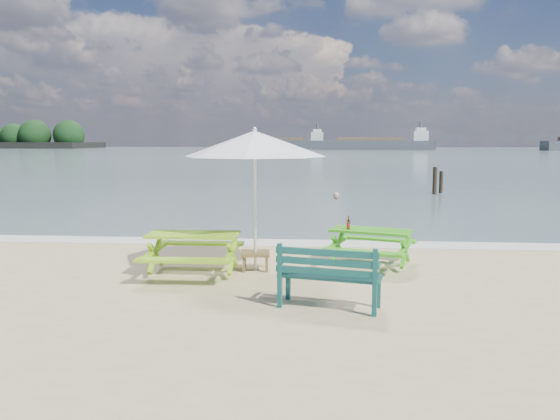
# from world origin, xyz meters

# --- Properties ---
(sea) EXTENTS (300.00, 300.00, 0.00)m
(sea) POSITION_xyz_m (0.00, 85.00, 0.00)
(sea) COLOR slate
(sea) RESTS_ON ground
(foam_strip) EXTENTS (22.00, 0.90, 0.01)m
(foam_strip) POSITION_xyz_m (0.00, 4.60, 0.01)
(foam_strip) COLOR silver
(foam_strip) RESTS_ON ground
(picnic_table_left) EXTENTS (1.64, 1.82, 0.77)m
(picnic_table_left) POSITION_xyz_m (-1.84, 1.39, 0.37)
(picnic_table_left) COLOR #80B91C
(picnic_table_left) RESTS_ON ground
(picnic_table_right) EXTENTS (1.96, 2.07, 0.72)m
(picnic_table_right) POSITION_xyz_m (1.41, 2.36, 0.35)
(picnic_table_right) COLOR #379E17
(picnic_table_right) RESTS_ON ground
(park_bench) EXTENTS (1.55, 0.81, 0.91)m
(park_bench) POSITION_xyz_m (0.59, -0.32, 0.28)
(park_bench) COLOR #104341
(park_bench) RESTS_ON ground
(side_table) EXTENTS (0.58, 0.58, 0.34)m
(side_table) POSITION_xyz_m (-0.78, 1.90, 0.18)
(side_table) COLOR brown
(side_table) RESTS_ON ground
(patio_umbrella) EXTENTS (2.91, 2.91, 2.61)m
(patio_umbrella) POSITION_xyz_m (-0.78, 1.90, 2.37)
(patio_umbrella) COLOR silver
(patio_umbrella) RESTS_ON ground
(beer_bottle) EXTENTS (0.07, 0.07, 0.27)m
(beer_bottle) POSITION_xyz_m (0.97, 2.35, 0.81)
(beer_bottle) COLOR #8D5014
(beer_bottle) RESTS_ON picnic_table_right
(swimmer) EXTENTS (0.63, 0.48, 1.55)m
(swimmer) POSITION_xyz_m (0.95, 14.40, -0.50)
(swimmer) COLOR tan
(swimmer) RESTS_ON ground
(mooring_pilings) EXTENTS (0.59, 0.79, 1.43)m
(mooring_pilings) POSITION_xyz_m (5.55, 16.89, 0.47)
(mooring_pilings) COLOR black
(mooring_pilings) RESTS_ON ground
(cargo_ships) EXTENTS (159.09, 28.63, 4.40)m
(cargo_ships) POSITION_xyz_m (52.72, 125.42, 1.18)
(cargo_ships) COLOR #3A3F45
(cargo_ships) RESTS_ON ground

